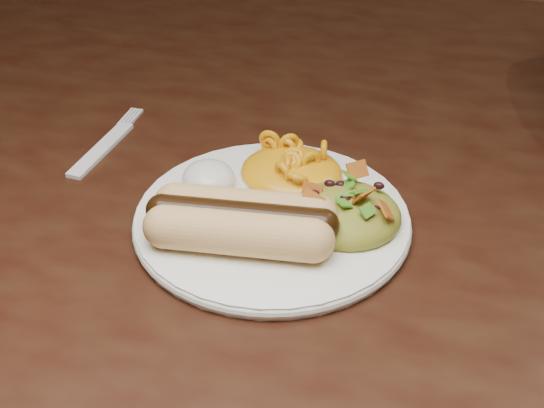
# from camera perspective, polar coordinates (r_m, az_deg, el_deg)

# --- Properties ---
(table) EXTENTS (1.60, 0.90, 0.75)m
(table) POSITION_cam_1_polar(r_m,az_deg,el_deg) (0.78, 2.95, -1.31)
(table) COLOR black
(table) RESTS_ON floor
(plate) EXTENTS (0.27, 0.27, 0.01)m
(plate) POSITION_cam_1_polar(r_m,az_deg,el_deg) (0.62, 0.00, -1.19)
(plate) COLOR white
(plate) RESTS_ON table
(hotdog) EXTENTS (0.13, 0.08, 0.03)m
(hotdog) POSITION_cam_1_polar(r_m,az_deg,el_deg) (0.58, -2.31, -1.26)
(hotdog) COLOR #F3B67C
(hotdog) RESTS_ON plate
(mac_and_cheese) EXTENTS (0.11, 0.10, 0.03)m
(mac_and_cheese) POSITION_cam_1_polar(r_m,az_deg,el_deg) (0.65, 1.49, 3.37)
(mac_and_cheese) COLOR yellow
(mac_and_cheese) RESTS_ON plate
(sour_cream) EXTENTS (0.05, 0.05, 0.03)m
(sour_cream) POSITION_cam_1_polar(r_m,az_deg,el_deg) (0.64, -4.83, 2.39)
(sour_cream) COLOR white
(sour_cream) RESTS_ON plate
(taco_salad) EXTENTS (0.09, 0.09, 0.04)m
(taco_salad) POSITION_cam_1_polar(r_m,az_deg,el_deg) (0.60, 5.59, -0.09)
(taco_salad) COLOR #C36F22
(taco_salad) RESTS_ON plate
(fork) EXTENTS (0.03, 0.15, 0.00)m
(fork) POSITION_cam_1_polar(r_m,az_deg,el_deg) (0.73, -12.75, 4.02)
(fork) COLOR white
(fork) RESTS_ON table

